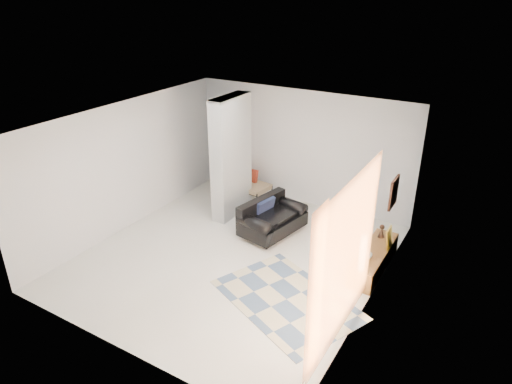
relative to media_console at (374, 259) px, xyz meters
The scene contains 17 objects.
floor 2.72m from the media_console, 158.07° to the right, with size 6.00×6.00×0.00m, color silver.
ceiling 3.76m from the media_console, 158.07° to the right, with size 6.00×6.00×0.00m, color white.
wall_back 3.42m from the media_console, 141.77° to the left, with size 6.00×6.00×0.00m, color silver.
wall_front 4.89m from the media_console, 122.12° to the right, with size 6.00×6.00×0.00m, color silver.
wall_left 5.50m from the media_console, 169.10° to the right, with size 6.00×6.00×0.00m, color silver.
wall_right 1.58m from the media_console, 77.25° to the right, with size 6.00×6.00×0.00m, color silver.
partition_column 3.86m from the media_console, behind, with size 0.35×1.20×2.80m, color #A9AFB0.
hallway_door 5.08m from the media_console, 157.17° to the left, with size 0.85×0.06×2.04m, color beige.
curtain 2.50m from the media_console, 86.05° to the right, with size 2.55×2.55×0.00m, color #FF8F43.
wall_art 1.46m from the media_console, ahead, with size 0.04×0.45×0.55m, color #37190F.
media_console is the anchor object (origin of this frame).
loveseat 2.38m from the media_console, behind, with size 1.11×1.60×0.76m.
daybed 4.22m from the media_console, 159.55° to the left, with size 1.61×0.84×0.77m.
area_rug 1.99m from the media_console, 119.92° to the right, with size 2.45×1.64×0.01m, color beige.
cylinder_lamp 0.93m from the media_console, 91.54° to the right, with size 0.12×0.12×0.68m, color white.
bronze_figurine 0.64m from the media_console, 95.27° to the left, with size 0.14×0.14×0.27m, color #311F16, non-canonical shape.
vase 0.45m from the media_console, 98.61° to the right, with size 0.19×0.19×0.20m, color white.
Camera 1 is at (4.34, -6.48, 5.00)m, focal length 32.00 mm.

